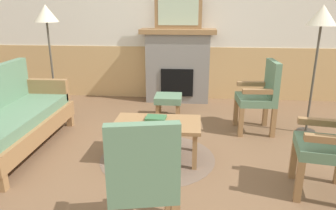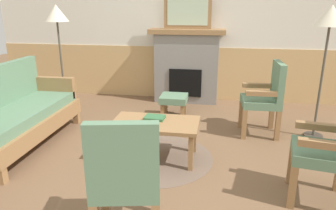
{
  "view_description": "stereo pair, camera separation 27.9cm",
  "coord_description": "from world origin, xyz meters",
  "px_view_note": "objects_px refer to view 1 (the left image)",
  "views": [
    {
      "loc": [
        0.3,
        -3.17,
        1.68
      ],
      "look_at": [
        0.0,
        0.35,
        0.55
      ],
      "focal_mm": 33.7,
      "sensor_mm": 36.0,
      "label": 1
    },
    {
      "loc": [
        0.58,
        -3.13,
        1.68
      ],
      "look_at": [
        0.0,
        0.35,
        0.55
      ],
      "focal_mm": 33.7,
      "sensor_mm": 36.0,
      "label": 2
    }
  ],
  "objects_px": {
    "armchair_by_window_left": "(261,93)",
    "floor_lamp_by_couch": "(47,21)",
    "couch": "(11,119)",
    "book_on_table": "(156,118)",
    "floor_lamp_by_chairs": "(321,24)",
    "armchair_near_fireplace": "(335,140)",
    "footstool": "(168,100)",
    "coffee_table": "(157,127)",
    "armchair_front_left": "(143,176)",
    "framed_picture": "(178,12)",
    "fireplace": "(178,65)"
  },
  "relations": [
    {
      "from": "framed_picture",
      "to": "coffee_table",
      "type": "relative_size",
      "value": 0.83
    },
    {
      "from": "footstool",
      "to": "armchair_front_left",
      "type": "height_order",
      "value": "armchair_front_left"
    },
    {
      "from": "framed_picture",
      "to": "armchair_near_fireplace",
      "type": "distance_m",
      "value": 3.4
    },
    {
      "from": "framed_picture",
      "to": "couch",
      "type": "height_order",
      "value": "framed_picture"
    },
    {
      "from": "armchair_near_fireplace",
      "to": "floor_lamp_by_chairs",
      "type": "height_order",
      "value": "floor_lamp_by_chairs"
    },
    {
      "from": "coffee_table",
      "to": "floor_lamp_by_chairs",
      "type": "xyz_separation_m",
      "value": [
        1.94,
        0.92,
        1.06
      ]
    },
    {
      "from": "armchair_by_window_left",
      "to": "coffee_table",
      "type": "bearing_deg",
      "value": -144.2
    },
    {
      "from": "floor_lamp_by_couch",
      "to": "framed_picture",
      "type": "bearing_deg",
      "value": 24.47
    },
    {
      "from": "armchair_by_window_left",
      "to": "armchair_front_left",
      "type": "bearing_deg",
      "value": -118.78
    },
    {
      "from": "book_on_table",
      "to": "floor_lamp_by_chairs",
      "type": "relative_size",
      "value": 0.13
    },
    {
      "from": "framed_picture",
      "to": "floor_lamp_by_couch",
      "type": "relative_size",
      "value": 0.48
    },
    {
      "from": "coffee_table",
      "to": "book_on_table",
      "type": "xyz_separation_m",
      "value": [
        -0.03,
        0.09,
        0.07
      ]
    },
    {
      "from": "armchair_front_left",
      "to": "floor_lamp_by_chairs",
      "type": "height_order",
      "value": "floor_lamp_by_chairs"
    },
    {
      "from": "armchair_near_fireplace",
      "to": "armchair_by_window_left",
      "type": "distance_m",
      "value": 1.54
    },
    {
      "from": "fireplace",
      "to": "armchair_near_fireplace",
      "type": "distance_m",
      "value": 3.24
    },
    {
      "from": "fireplace",
      "to": "footstool",
      "type": "xyz_separation_m",
      "value": [
        -0.09,
        -0.93,
        -0.37
      ]
    },
    {
      "from": "armchair_near_fireplace",
      "to": "framed_picture",
      "type": "bearing_deg",
      "value": 118.7
    },
    {
      "from": "fireplace",
      "to": "floor_lamp_by_couch",
      "type": "distance_m",
      "value": 2.24
    },
    {
      "from": "coffee_table",
      "to": "armchair_front_left",
      "type": "bearing_deg",
      "value": -87.44
    },
    {
      "from": "armchair_near_fireplace",
      "to": "armchair_front_left",
      "type": "bearing_deg",
      "value": -154.52
    },
    {
      "from": "armchair_by_window_left",
      "to": "floor_lamp_by_couch",
      "type": "xyz_separation_m",
      "value": [
        -3.11,
        0.48,
        0.91
      ]
    },
    {
      "from": "book_on_table",
      "to": "footstool",
      "type": "relative_size",
      "value": 0.56
    },
    {
      "from": "coffee_table",
      "to": "armchair_front_left",
      "type": "height_order",
      "value": "armchair_front_left"
    },
    {
      "from": "book_on_table",
      "to": "floor_lamp_by_chairs",
      "type": "distance_m",
      "value": 2.36
    },
    {
      "from": "framed_picture",
      "to": "armchair_by_window_left",
      "type": "height_order",
      "value": "framed_picture"
    },
    {
      "from": "fireplace",
      "to": "coffee_table",
      "type": "distance_m",
      "value": 2.3
    },
    {
      "from": "couch",
      "to": "floor_lamp_by_chairs",
      "type": "distance_m",
      "value": 3.92
    },
    {
      "from": "armchair_near_fireplace",
      "to": "armchair_front_left",
      "type": "distance_m",
      "value": 1.76
    },
    {
      "from": "couch",
      "to": "book_on_table",
      "type": "height_order",
      "value": "couch"
    },
    {
      "from": "framed_picture",
      "to": "armchair_by_window_left",
      "type": "relative_size",
      "value": 0.82
    },
    {
      "from": "fireplace",
      "to": "coffee_table",
      "type": "bearing_deg",
      "value": -92.39
    },
    {
      "from": "couch",
      "to": "armchair_by_window_left",
      "type": "distance_m",
      "value": 3.15
    },
    {
      "from": "coffee_table",
      "to": "floor_lamp_by_chairs",
      "type": "height_order",
      "value": "floor_lamp_by_chairs"
    },
    {
      "from": "floor_lamp_by_couch",
      "to": "armchair_near_fireplace",
      "type": "bearing_deg",
      "value": -29.72
    },
    {
      "from": "coffee_table",
      "to": "floor_lamp_by_couch",
      "type": "height_order",
      "value": "floor_lamp_by_couch"
    },
    {
      "from": "fireplace",
      "to": "couch",
      "type": "xyz_separation_m",
      "value": [
        -1.83,
        -2.22,
        -0.26
      ]
    },
    {
      "from": "armchair_near_fireplace",
      "to": "floor_lamp_by_couch",
      "type": "xyz_separation_m",
      "value": [
        -3.46,
        1.97,
        0.91
      ]
    },
    {
      "from": "footstool",
      "to": "floor_lamp_by_chairs",
      "type": "xyz_separation_m",
      "value": [
        1.93,
        -0.43,
        1.17
      ]
    },
    {
      "from": "armchair_near_fireplace",
      "to": "floor_lamp_by_chairs",
      "type": "distance_m",
      "value": 1.77
    },
    {
      "from": "book_on_table",
      "to": "armchair_by_window_left",
      "type": "bearing_deg",
      "value": 32.58
    },
    {
      "from": "couch",
      "to": "book_on_table",
      "type": "relative_size",
      "value": 8.03
    },
    {
      "from": "coffee_table",
      "to": "armchair_by_window_left",
      "type": "xyz_separation_m",
      "value": [
        1.3,
        0.94,
        0.15
      ]
    },
    {
      "from": "armchair_by_window_left",
      "to": "floor_lamp_by_chairs",
      "type": "relative_size",
      "value": 0.58
    },
    {
      "from": "footstool",
      "to": "floor_lamp_by_couch",
      "type": "distance_m",
      "value": 2.16
    },
    {
      "from": "coffee_table",
      "to": "armchair_near_fireplace",
      "type": "height_order",
      "value": "armchair_near_fireplace"
    },
    {
      "from": "footstool",
      "to": "armchair_front_left",
      "type": "relative_size",
      "value": 0.41
    },
    {
      "from": "coffee_table",
      "to": "armchair_front_left",
      "type": "distance_m",
      "value": 1.33
    },
    {
      "from": "armchair_near_fireplace",
      "to": "armchair_by_window_left",
      "type": "height_order",
      "value": "same"
    },
    {
      "from": "coffee_table",
      "to": "floor_lamp_by_couch",
      "type": "bearing_deg",
      "value": 141.97
    },
    {
      "from": "fireplace",
      "to": "armchair_front_left",
      "type": "xyz_separation_m",
      "value": [
        -0.04,
        -3.6,
        -0.11
      ]
    }
  ]
}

